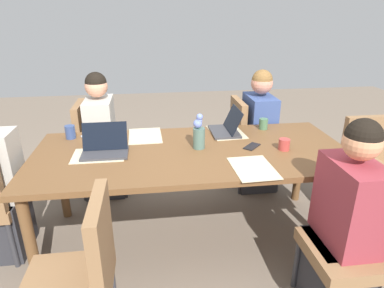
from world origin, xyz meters
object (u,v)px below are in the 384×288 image
(coffee_mug_centre_left, at_px, (284,144))
(coffee_mug_near_right, at_px, (70,132))
(laptop_near_left_near, at_px, (227,128))
(coffee_mug_near_left, at_px, (263,124))
(dining_table, at_px, (192,159))
(phone_black, at_px, (252,146))
(chair_far_right_near, at_px, (362,239))
(chair_near_left_far, at_px, (95,144))
(person_near_left_near, at_px, (258,138))
(chair_far_right_mid, at_px, (81,272))
(phone_silver, at_px, (91,136))
(chair_near_left_near, at_px, (248,139))
(person_far_right_near, at_px, (344,230))
(person_near_left_far, at_px, (102,143))
(flower_vase, at_px, (199,134))
(laptop_head_right_left_mid, at_px, (105,148))
(chair_head_left_right_far, at_px, (371,167))

(coffee_mug_centre_left, bearing_deg, coffee_mug_near_right, -15.57)
(laptop_near_left_near, bearing_deg, coffee_mug_near_left, -170.92)
(dining_table, bearing_deg, phone_black, -179.17)
(coffee_mug_near_right, bearing_deg, chair_far_right_near, 146.56)
(dining_table, xyz_separation_m, coffee_mug_near_right, (0.92, -0.37, 0.12))
(chair_near_left_far, relative_size, phone_black, 6.00)
(chair_near_left_far, xyz_separation_m, coffee_mug_near_left, (-1.49, 0.48, 0.30))
(person_near_left_near, xyz_separation_m, chair_far_right_mid, (1.42, 1.59, -0.03))
(dining_table, height_order, phone_silver, phone_silver)
(chair_near_left_near, relative_size, chair_far_right_near, 1.00)
(person_near_left_near, xyz_separation_m, coffee_mug_near_left, (0.08, 0.34, 0.27))
(laptop_near_left_near, distance_m, phone_silver, 1.11)
(chair_near_left_far, height_order, chair_far_right_mid, same)
(chair_near_left_far, height_order, coffee_mug_near_right, chair_near_left_far)
(chair_near_left_far, relative_size, coffee_mug_centre_left, 10.97)
(person_near_left_near, distance_m, person_far_right_near, 1.48)
(dining_table, xyz_separation_m, coffee_mug_centre_left, (-0.67, 0.07, 0.11))
(dining_table, distance_m, phone_black, 0.46)
(person_near_left_near, distance_m, chair_near_left_far, 1.58)
(person_near_left_far, bearing_deg, flower_vase, 136.48)
(dining_table, distance_m, person_near_left_near, 1.05)
(phone_silver, bearing_deg, person_near_left_near, 169.43)
(laptop_head_right_left_mid, relative_size, coffee_mug_near_right, 3.05)
(person_near_left_far, xyz_separation_m, chair_head_left_right_far, (-2.24, 0.76, -0.03))
(chair_far_right_near, distance_m, coffee_mug_near_left, 1.24)
(chair_near_left_near, distance_m, person_near_left_far, 1.42)
(person_near_left_far, bearing_deg, phone_silver, 87.02)
(chair_head_left_right_far, bearing_deg, coffee_mug_centre_left, 7.89)
(dining_table, xyz_separation_m, person_near_left_far, (0.75, -0.80, -0.15))
(chair_far_right_mid, bearing_deg, coffee_mug_near_left, -137.02)
(phone_black, bearing_deg, person_near_left_near, -158.73)
(person_near_left_near, height_order, chair_near_left_far, person_near_left_near)
(coffee_mug_near_right, bearing_deg, laptop_head_right_left_mid, 131.54)
(person_near_left_near, relative_size, coffee_mug_centre_left, 14.57)
(person_near_left_far, relative_size, person_far_right_near, 1.00)
(chair_far_right_near, bearing_deg, coffee_mug_near_right, -33.44)
(person_near_left_far, bearing_deg, chair_near_left_near, 179.40)
(chair_far_right_mid, height_order, coffee_mug_near_left, chair_far_right_mid)
(chair_head_left_right_far, distance_m, laptop_head_right_left_mid, 2.13)
(person_near_left_far, xyz_separation_m, person_far_right_near, (-1.54, 1.55, 0.00))
(flower_vase, bearing_deg, dining_table, 34.61)
(coffee_mug_near_left, relative_size, coffee_mug_near_right, 0.87)
(laptop_head_right_left_mid, height_order, coffee_mug_near_left, laptop_head_right_left_mid)
(coffee_mug_near_right, xyz_separation_m, phone_black, (-1.37, 0.36, -0.05))
(flower_vase, xyz_separation_m, phone_black, (-0.40, 0.03, -0.11))
(phone_black, bearing_deg, chair_far_right_near, 70.13)
(person_far_right_near, xyz_separation_m, phone_silver, (1.56, -1.14, 0.23))
(chair_near_left_near, height_order, laptop_near_left_near, laptop_near_left_near)
(phone_black, bearing_deg, coffee_mug_near_left, -166.06)
(flower_vase, height_order, phone_silver, flower_vase)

